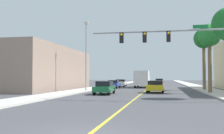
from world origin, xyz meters
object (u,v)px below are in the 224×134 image
object	(u,v)px
car_blue	(114,84)
car_yellow	(156,86)
palm_far	(204,40)
street_lamp	(86,53)
car_white	(121,83)
car_red	(159,82)
palm_mid	(209,37)
car_green	(105,87)
traffic_signal_mast	(178,43)
delivery_truck	(142,79)

from	to	relation	value
car_blue	car_yellow	size ratio (longest dim) A/B	1.10
palm_far	car_blue	size ratio (longest dim) A/B	1.95
street_lamp	car_white	bearing A→B (deg)	83.95
car_red	palm_far	bearing A→B (deg)	-73.05
street_lamp	palm_mid	world-z (taller)	street_lamp
car_green	car_white	xyz separation A→B (m)	(-1.80, 22.05, -0.00)
traffic_signal_mast	palm_mid	size ratio (longest dim) A/B	1.39
palm_mid	car_blue	xyz separation A→B (m)	(-13.20, 11.58, -5.70)
traffic_signal_mast	palm_mid	bearing A→B (deg)	68.18
car_blue	delivery_truck	distance (m)	6.04
palm_mid	car_green	size ratio (longest dim) A/B	1.78
traffic_signal_mast	car_green	bearing A→B (deg)	137.50
delivery_truck	traffic_signal_mast	bearing A→B (deg)	-80.26
palm_mid	car_blue	size ratio (longest dim) A/B	1.79
car_blue	car_green	distance (m)	14.90
traffic_signal_mast	street_lamp	xyz separation A→B (m)	(-11.01, 11.80, 0.55)
palm_mid	car_red	distance (m)	30.11
car_red	car_yellow	size ratio (longest dim) A/B	0.98
palm_mid	car_white	bearing A→B (deg)	125.06
street_lamp	car_white	size ratio (longest dim) A/B	2.07
car_blue	car_red	world-z (taller)	car_red
car_white	traffic_signal_mast	bearing A→B (deg)	106.00
delivery_truck	car_white	bearing A→B (deg)	143.19
car_blue	car_yellow	xyz separation A→B (m)	(7.14, -10.80, 0.03)
palm_mid	car_green	distance (m)	13.14
traffic_signal_mast	car_green	size ratio (longest dim) A/B	2.46
car_blue	car_yellow	world-z (taller)	car_yellow
street_lamp	car_green	size ratio (longest dim) A/B	2.05
street_lamp	car_red	xyz separation A→B (m)	(8.99, 27.17, -4.29)
palm_far	delivery_truck	world-z (taller)	palm_far
traffic_signal_mast	car_yellow	world-z (taller)	traffic_signal_mast
street_lamp	palm_far	size ratio (longest dim) A/B	1.06
car_blue	palm_mid	bearing A→B (deg)	137.72
traffic_signal_mast	car_white	distance (m)	30.50
palm_far	car_red	bearing A→B (deg)	106.32
street_lamp	car_yellow	distance (m)	9.99
palm_mid	car_red	bearing A→B (deg)	101.76
car_red	car_white	bearing A→B (deg)	-124.70
street_lamp	palm_far	world-z (taller)	street_lamp
car_blue	car_red	distance (m)	18.80
delivery_truck	palm_far	bearing A→B (deg)	-44.10
traffic_signal_mast	car_red	bearing A→B (deg)	92.97
car_red	delivery_truck	world-z (taller)	delivery_truck
palm_mid	car_white	size ratio (longest dim) A/B	1.79
car_blue	car_white	distance (m)	7.25
car_white	palm_far	bearing A→B (deg)	137.27
traffic_signal_mast	palm_mid	world-z (taller)	palm_mid
car_red	palm_mid	bearing A→B (deg)	-77.61
traffic_signal_mast	delivery_truck	distance (m)	26.26
traffic_signal_mast	street_lamp	distance (m)	16.15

